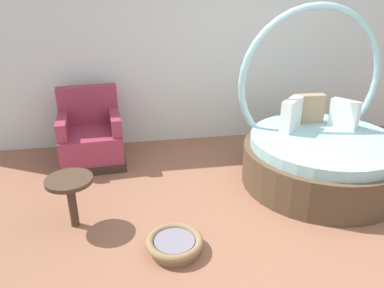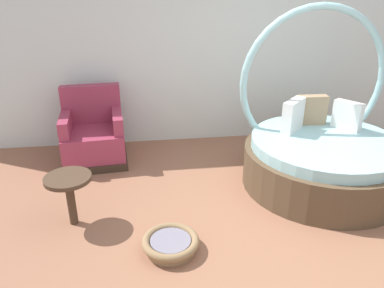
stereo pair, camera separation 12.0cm
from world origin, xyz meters
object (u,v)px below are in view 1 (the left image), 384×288
(round_daybed, at_px, (320,150))
(red_armchair, at_px, (91,137))
(pet_basket, at_px, (175,244))
(side_table, at_px, (70,187))

(round_daybed, xyz_separation_m, red_armchair, (-2.67, 0.97, -0.06))
(red_armchair, bearing_deg, round_daybed, -19.90)
(round_daybed, distance_m, red_armchair, 2.84)
(round_daybed, bearing_deg, red_armchair, 160.10)
(round_daybed, bearing_deg, pet_basket, -151.19)
(pet_basket, relative_size, side_table, 0.98)
(red_armchair, bearing_deg, pet_basket, -66.95)
(red_armchair, bearing_deg, side_table, -92.89)
(round_daybed, xyz_separation_m, pet_basket, (-1.83, -1.01, -0.32))
(round_daybed, bearing_deg, side_table, -170.19)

